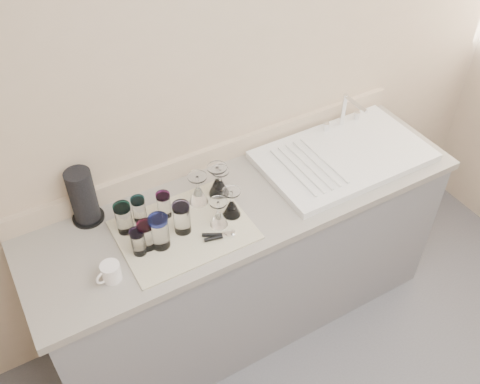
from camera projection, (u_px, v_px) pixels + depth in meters
counter_unit at (246, 260)px, 2.74m from camera, size 2.06×0.62×0.90m
sink_unit at (343, 155)px, 2.62m from camera, size 0.82×0.50×0.22m
dish_towel at (184, 230)px, 2.27m from camera, size 0.55×0.42×0.01m
tumbler_teal at (124, 218)px, 2.22m from camera, size 0.07×0.07×0.14m
tumbler_cyan at (139, 209)px, 2.27m from camera, size 0.06×0.06×0.12m
tumbler_purple at (164, 205)px, 2.29m from camera, size 0.06×0.06×0.12m
tumbler_magenta at (138, 242)px, 2.14m from camera, size 0.06×0.06×0.12m
tumbler_blue at (160, 232)px, 2.15m from camera, size 0.08×0.08×0.16m
tumbler_lavender at (182, 218)px, 2.22m from camera, size 0.07×0.07×0.15m
tumbler_extra at (146, 235)px, 2.15m from camera, size 0.07×0.07×0.13m
goblet_back_left at (198, 193)px, 2.36m from camera, size 0.09×0.09×0.15m
goblet_back_right at (218, 185)px, 2.40m from camera, size 0.09×0.09×0.16m
goblet_front_left at (219, 217)px, 2.26m from camera, size 0.08×0.08×0.14m
goblet_front_right at (232, 207)px, 2.31m from camera, size 0.08×0.08×0.14m
goblet_extra at (221, 186)px, 2.40m from camera, size 0.08×0.08×0.14m
can_opener at (219, 236)px, 2.23m from camera, size 0.13×0.08×0.02m
white_mug at (110, 272)px, 2.06m from camera, size 0.12×0.09×0.08m
paper_towel_roll at (83, 197)px, 2.24m from camera, size 0.14×0.14×0.26m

